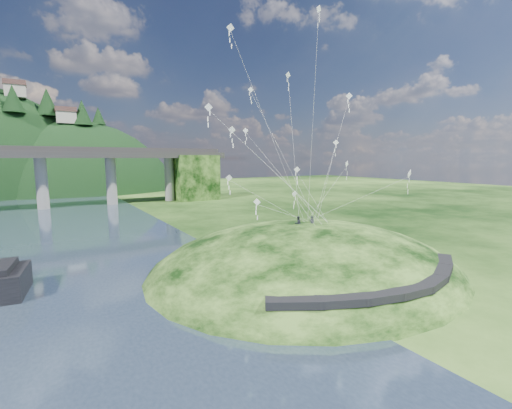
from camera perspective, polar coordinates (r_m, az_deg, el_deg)
ground at (r=33.02m, az=-0.42°, el=-13.85°), size 320.00×320.00×0.00m
grass_hill at (r=39.47m, az=8.22°, el=-12.58°), size 36.00×32.00×13.00m
footpath at (r=30.37m, az=22.26°, el=-12.21°), size 22.29×5.84×0.83m
wooden_dock at (r=35.14m, az=-7.13°, el=-11.88°), size 12.53×3.46×0.88m
kite_flyers at (r=38.12m, az=7.71°, el=-1.93°), size 2.19×1.26×1.63m
kite_swarm at (r=40.20m, az=6.46°, el=11.64°), size 20.74×17.66×21.93m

